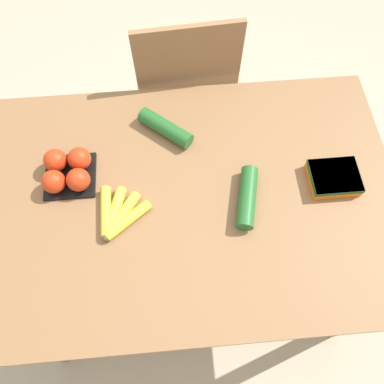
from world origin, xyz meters
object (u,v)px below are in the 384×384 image
(banana_bunch, at_px, (117,215))
(cucumber_near, at_px, (247,197))
(chair, at_px, (185,98))
(cucumber_far, at_px, (165,128))
(carrot_bag, at_px, (334,177))
(tomato_pack, at_px, (67,171))

(banana_bunch, distance_m, cucumber_near, 0.40)
(chair, distance_m, cucumber_near, 0.72)
(cucumber_far, bearing_deg, banana_bunch, -118.60)
(chair, bearing_deg, cucumber_far, 72.00)
(cucumber_near, height_order, cucumber_far, same)
(cucumber_far, bearing_deg, cucumber_near, -49.75)
(cucumber_near, bearing_deg, cucumber_far, 130.25)
(carrot_bag, distance_m, cucumber_near, 0.29)
(tomato_pack, relative_size, carrot_bag, 1.05)
(chair, relative_size, tomato_pack, 6.08)
(tomato_pack, height_order, carrot_bag, tomato_pack)
(tomato_pack, xyz_separation_m, cucumber_near, (0.55, -0.13, -0.01))
(chair, bearing_deg, cucumber_near, 98.77)
(carrot_bag, bearing_deg, cucumber_near, -170.66)
(tomato_pack, height_order, cucumber_far, tomato_pack)
(cucumber_near, relative_size, cucumber_far, 1.10)
(banana_bunch, xyz_separation_m, tomato_pack, (-0.15, 0.15, 0.02))
(banana_bunch, xyz_separation_m, carrot_bag, (0.69, 0.07, 0.01))
(banana_bunch, distance_m, cucumber_far, 0.34)
(chair, height_order, cucumber_near, chair)
(chair, bearing_deg, tomato_pack, 47.48)
(banana_bunch, distance_m, carrot_bag, 0.69)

